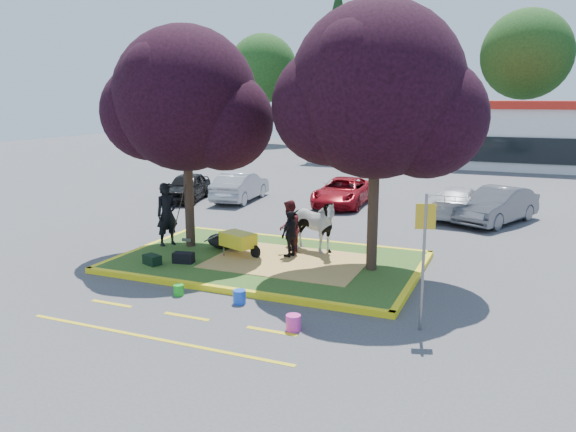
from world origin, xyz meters
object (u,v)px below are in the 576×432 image
at_px(handler, 167,214).
at_px(car_silver, 240,186).
at_px(cow, 310,225).
at_px(calf, 224,241).
at_px(bucket_pink, 293,323).
at_px(bucket_blue, 239,297).
at_px(sign_post, 424,246).
at_px(car_black, 187,187).
at_px(wheelbarrow, 238,240).
at_px(bucket_green, 179,290).

height_order(handler, car_silver, handler).
bearing_deg(handler, cow, -47.86).
xyz_separation_m(calf, car_silver, (-3.62, 8.08, 0.28)).
distance_m(bucket_pink, bucket_blue, 1.93).
bearing_deg(handler, sign_post, -81.40).
distance_m(calf, car_black, 9.30).
height_order(handler, car_black, handler).
bearing_deg(calf, car_silver, 135.81).
xyz_separation_m(cow, bucket_blue, (-0.12, -4.22, -0.79)).
relative_size(sign_post, bucket_pink, 8.60).
bearing_deg(calf, bucket_blue, -34.49).
height_order(wheelbarrow, bucket_pink, wheelbarrow).
bearing_deg(car_silver, calf, 108.84).
height_order(calf, sign_post, sign_post).
height_order(wheelbarrow, car_silver, car_silver).
bearing_deg(cow, calf, 117.23).
relative_size(wheelbarrow, car_silver, 0.45).
xyz_separation_m(sign_post, car_black, (-12.34, 10.68, -1.12)).
height_order(bucket_green, car_silver, car_silver).
xyz_separation_m(calf, bucket_blue, (2.40, -3.58, -0.22)).
bearing_deg(calf, sign_post, -6.78).
xyz_separation_m(cow, sign_post, (3.93, -4.13, 0.80)).
height_order(wheelbarrow, sign_post, sign_post).
bearing_deg(bucket_blue, sign_post, 1.19).
bearing_deg(wheelbarrow, bucket_pink, -29.03).
bearing_deg(car_silver, car_black, 16.17).
xyz_separation_m(sign_post, car_silver, (-10.07, 11.57, -1.09)).
bearing_deg(wheelbarrow, sign_post, -6.44).
xyz_separation_m(bucket_pink, bucket_blue, (-1.70, 0.92, -0.00)).
bearing_deg(wheelbarrow, car_black, 151.88).
distance_m(wheelbarrow, sign_post, 6.47).
bearing_deg(bucket_blue, cow, 88.43).
bearing_deg(bucket_blue, bucket_green, -177.17).
bearing_deg(bucket_blue, handler, 141.81).
relative_size(cow, wheelbarrow, 1.05).
bearing_deg(bucket_green, cow, 68.50).
xyz_separation_m(bucket_green, bucket_pink, (3.28, -0.85, 0.03)).
distance_m(handler, car_silver, 8.59).
bearing_deg(bucket_green, calf, 102.67).
bearing_deg(car_silver, wheelbarrow, 111.79).
bearing_deg(bucket_pink, cow, 107.10).
bearing_deg(car_silver, bucket_green, 105.44).
height_order(sign_post, bucket_pink, sign_post).
distance_m(bucket_green, car_black, 12.76).
xyz_separation_m(car_black, car_silver, (2.27, 0.89, 0.03)).
distance_m(wheelbarrow, car_black, 10.23).
bearing_deg(cow, sign_post, -123.57).
bearing_deg(car_black, sign_post, -55.80).
xyz_separation_m(sign_post, bucket_blue, (-4.05, -0.08, -1.58)).
height_order(calf, bucket_pink, calf).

